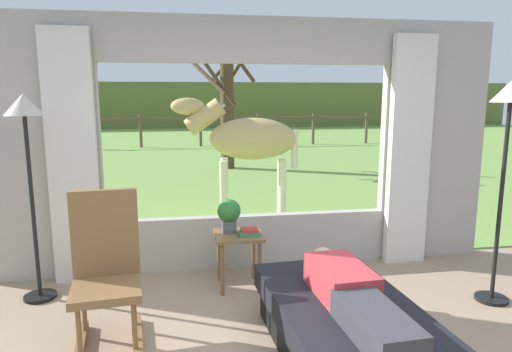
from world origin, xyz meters
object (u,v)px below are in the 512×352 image
at_px(reclining_person, 351,293).
at_px(recliner_sofa, 346,332).
at_px(potted_plant, 229,214).
at_px(floor_lamp_left, 26,136).
at_px(horse, 247,140).
at_px(book_stack, 249,232).
at_px(rocking_chair, 106,270).
at_px(pasture_tree, 227,107).
at_px(side_table, 238,243).
at_px(floor_lamp_right, 508,125).

bearing_deg(reclining_person, recliner_sofa, 86.66).
relative_size(potted_plant, floor_lamp_left, 0.18).
xyz_separation_m(reclining_person, horse, (-0.13, 3.81, 0.63)).
relative_size(reclining_person, floor_lamp_left, 0.79).
height_order(recliner_sofa, book_stack, book_stack).
height_order(rocking_chair, book_stack, rocking_chair).
distance_m(reclining_person, potted_plant, 1.61).
bearing_deg(rocking_chair, floor_lamp_left, 125.00).
bearing_deg(pasture_tree, potted_plant, -95.68).
height_order(book_stack, pasture_tree, pasture_tree).
relative_size(reclining_person, book_stack, 7.26).
distance_m(rocking_chair, pasture_tree, 7.96).
distance_m(book_stack, floor_lamp_left, 2.09).
xyz_separation_m(recliner_sofa, pasture_tree, (0.04, 8.28, 1.26)).
bearing_deg(side_table, book_stack, -33.47).
distance_m(potted_plant, horse, 2.44).
distance_m(reclining_person, floor_lamp_left, 2.92).
bearing_deg(recliner_sofa, pasture_tree, 86.38).
height_order(book_stack, horse, horse).
distance_m(recliner_sofa, book_stack, 1.41).
bearing_deg(floor_lamp_right, horse, 119.64).
bearing_deg(potted_plant, horse, 77.68).
distance_m(recliner_sofa, floor_lamp_left, 3.00).
bearing_deg(potted_plant, pasture_tree, 84.32).
distance_m(book_stack, floor_lamp_right, 2.39).
bearing_deg(horse, floor_lamp_left, 145.04).
bearing_deg(floor_lamp_right, rocking_chair, -177.64).
bearing_deg(recliner_sofa, potted_plant, 111.11).
relative_size(rocking_chair, side_table, 2.15).
bearing_deg(rocking_chair, horse, 59.00).
height_order(recliner_sofa, floor_lamp_left, floor_lamp_left).
height_order(recliner_sofa, reclining_person, reclining_person).
height_order(rocking_chair, pasture_tree, pasture_tree).
relative_size(recliner_sofa, reclining_person, 1.22).
xyz_separation_m(floor_lamp_right, horse, (-1.74, 3.07, -0.39)).
bearing_deg(side_table, floor_lamp_left, 178.66).
relative_size(reclining_person, side_table, 2.76).
xyz_separation_m(book_stack, floor_lamp_left, (-1.88, 0.10, 0.91)).
xyz_separation_m(reclining_person, book_stack, (-0.47, 1.34, 0.03)).
height_order(rocking_chair, horse, horse).
height_order(side_table, book_stack, book_stack).
xyz_separation_m(side_table, floor_lamp_left, (-1.79, 0.04, 1.03)).
bearing_deg(side_table, potted_plant, 143.13).
relative_size(floor_lamp_left, floor_lamp_right, 0.94).
xyz_separation_m(recliner_sofa, potted_plant, (-0.64, 1.41, 0.48)).
relative_size(recliner_sofa, floor_lamp_right, 0.91).
height_order(reclining_person, rocking_chair, rocking_chair).
bearing_deg(pasture_tree, reclining_person, -90.28).
bearing_deg(floor_lamp_right, floor_lamp_left, 169.98).
bearing_deg(reclining_person, side_table, 108.50).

